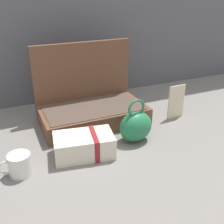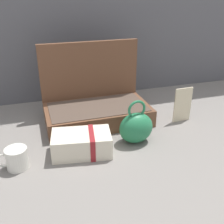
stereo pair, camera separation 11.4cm
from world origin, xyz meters
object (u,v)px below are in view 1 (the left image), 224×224
object	(u,v)px
cream_toiletry_bag	(85,145)
coffee_mug	(19,165)
open_suitcase	(91,105)
teal_pouch_handbag	(136,126)
info_card_left	(176,102)

from	to	relation	value
cream_toiletry_bag	coffee_mug	bearing A→B (deg)	-174.76
open_suitcase	coffee_mug	bearing A→B (deg)	-141.31
teal_pouch_handbag	cream_toiletry_bag	world-z (taller)	teal_pouch_handbag
teal_pouch_handbag	coffee_mug	xyz separation A→B (m)	(-0.50, -0.04, -0.03)
info_card_left	cream_toiletry_bag	bearing A→B (deg)	-167.82
teal_pouch_handbag	coffee_mug	distance (m)	0.50
cream_toiletry_bag	info_card_left	size ratio (longest dim) A/B	1.45
teal_pouch_handbag	coffee_mug	world-z (taller)	teal_pouch_handbag
info_card_left	teal_pouch_handbag	bearing A→B (deg)	-160.19
open_suitcase	info_card_left	size ratio (longest dim) A/B	2.89
coffee_mug	cream_toiletry_bag	bearing A→B (deg)	5.24
teal_pouch_handbag	info_card_left	xyz separation A→B (m)	(0.30, 0.12, 0.02)
teal_pouch_handbag	info_card_left	size ratio (longest dim) A/B	1.12
cream_toiletry_bag	coffee_mug	xyz separation A→B (m)	(-0.26, -0.02, -0.00)
cream_toiletry_bag	info_card_left	bearing A→B (deg)	14.08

